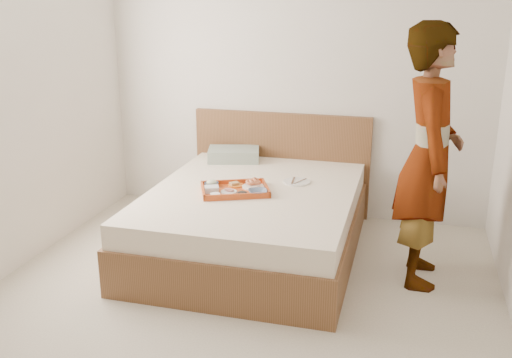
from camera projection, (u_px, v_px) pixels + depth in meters
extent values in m
cube|color=beige|center=(228.00, 317.00, 3.67)|extent=(3.50, 4.00, 0.01)
cube|color=silver|center=(294.00, 74.00, 5.11)|extent=(3.50, 0.01, 2.60)
cube|color=brown|center=(253.00, 221.00, 4.54)|extent=(1.65, 2.00, 0.53)
cube|color=brown|center=(281.00, 163.00, 5.36)|extent=(1.65, 0.06, 0.95)
cube|color=#9DA89A|center=(234.00, 154.00, 5.24)|extent=(0.52, 0.42, 0.11)
cube|color=#C04E1C|center=(235.00, 189.00, 4.39)|extent=(0.61, 0.54, 0.05)
cylinder|color=white|center=(253.00, 187.00, 4.46)|extent=(0.23, 0.23, 0.01)
imported|color=navy|center=(258.00, 192.00, 4.30)|extent=(0.19, 0.19, 0.04)
cylinder|color=black|center=(242.00, 194.00, 4.26)|extent=(0.10, 0.10, 0.03)
cylinder|color=white|center=(229.00, 192.00, 4.35)|extent=(0.16, 0.16, 0.01)
cylinder|color=orange|center=(236.00, 185.00, 4.50)|extent=(0.16, 0.16, 0.01)
imported|color=navy|center=(212.00, 185.00, 4.47)|extent=(0.15, 0.15, 0.03)
cube|color=silver|center=(212.00, 189.00, 4.34)|extent=(0.13, 0.12, 0.05)
cylinder|color=white|center=(215.00, 195.00, 4.25)|extent=(0.10, 0.10, 0.03)
cylinder|color=white|center=(297.00, 182.00, 4.62)|extent=(0.27, 0.27, 0.01)
imported|color=white|center=(429.00, 157.00, 3.92)|extent=(0.47, 0.68, 1.82)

